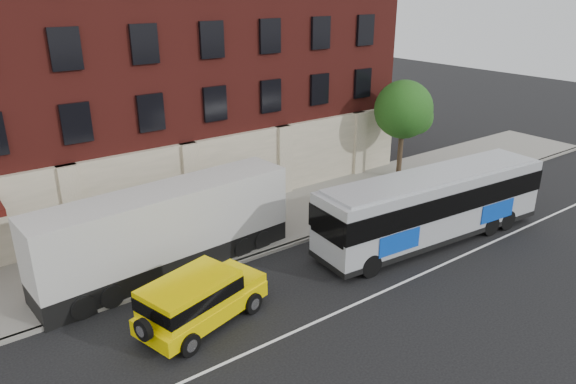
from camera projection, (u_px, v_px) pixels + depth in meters
ground at (338, 322)px, 19.57m from camera, size 120.00×120.00×0.00m
sidewalk at (219, 235)px, 26.30m from camera, size 60.00×6.00×0.15m
kerb at (251, 258)px, 24.05m from camera, size 60.00×0.25×0.15m
lane_line at (329, 316)px, 19.95m from camera, size 60.00×0.12×0.01m
building at (142, 64)px, 29.52m from camera, size 30.00×12.10×15.00m
sign_pole at (48, 290)px, 18.97m from camera, size 0.30×0.20×2.50m
street_tree at (404, 112)px, 32.56m from camera, size 3.60×3.60×6.20m
city_bus at (433, 204)px, 25.29m from camera, size 12.76×3.67×3.45m
yellow_suv at (197, 298)px, 19.01m from camera, size 5.36×3.27×1.99m
shipping_container at (167, 231)px, 22.52m from camera, size 11.48×3.18×3.78m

